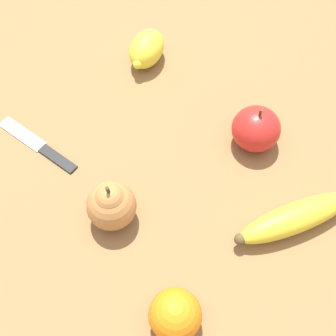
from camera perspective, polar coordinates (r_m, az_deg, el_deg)
The scene contains 7 objects.
ground_plane at distance 0.73m, azimuth 3.34°, elevation 0.17°, with size 3.00×3.00×0.00m, color olive.
banana at distance 0.69m, azimuth 15.39°, elevation -5.83°, with size 0.11×0.19×0.04m.
orange at distance 0.61m, azimuth 0.88°, elevation -17.47°, with size 0.07×0.07×0.07m.
pear at distance 0.66m, azimuth -6.93°, elevation -4.45°, with size 0.07×0.07×0.09m.
apple at distance 0.74m, azimuth 10.68°, elevation 4.71°, with size 0.08×0.08×0.08m.
lemon at distance 0.85m, azimuth -2.64°, elevation 14.28°, with size 0.08×0.10×0.06m.
paring_knife at distance 0.77m, azimuth -15.34°, elevation 2.60°, with size 0.16×0.04×0.01m.
Camera 1 is at (0.24, -0.30, 0.62)m, focal length 50.00 mm.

